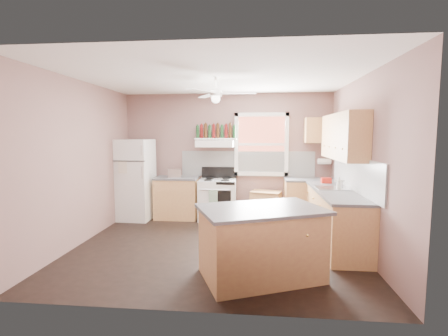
# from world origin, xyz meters

# --- Properties ---
(floor) EXTENTS (4.50, 4.50, 0.00)m
(floor) POSITION_xyz_m (0.00, 0.00, 0.00)
(floor) COLOR black
(floor) RESTS_ON ground
(ceiling) EXTENTS (4.50, 4.50, 0.00)m
(ceiling) POSITION_xyz_m (0.00, 0.00, 2.70)
(ceiling) COLOR white
(ceiling) RESTS_ON ground
(wall_back) EXTENTS (4.50, 0.05, 2.70)m
(wall_back) POSITION_xyz_m (0.00, 2.02, 1.35)
(wall_back) COLOR #7A5954
(wall_back) RESTS_ON ground
(wall_right) EXTENTS (0.05, 4.00, 2.70)m
(wall_right) POSITION_xyz_m (2.27, 0.00, 1.35)
(wall_right) COLOR #7A5954
(wall_right) RESTS_ON ground
(wall_left) EXTENTS (0.05, 4.00, 2.70)m
(wall_left) POSITION_xyz_m (-2.27, 0.00, 1.35)
(wall_left) COLOR #7A5954
(wall_left) RESTS_ON ground
(backsplash_back) EXTENTS (2.90, 0.03, 0.55)m
(backsplash_back) POSITION_xyz_m (0.45, 1.99, 1.18)
(backsplash_back) COLOR white
(backsplash_back) RESTS_ON wall_back
(backsplash_right) EXTENTS (0.03, 2.60, 0.55)m
(backsplash_right) POSITION_xyz_m (2.23, 0.30, 1.18)
(backsplash_right) COLOR white
(backsplash_right) RESTS_ON wall_right
(window_view) EXTENTS (1.00, 0.02, 1.20)m
(window_view) POSITION_xyz_m (0.75, 1.98, 1.60)
(window_view) COLOR brown
(window_view) RESTS_ON wall_back
(window_frame) EXTENTS (1.16, 0.07, 1.36)m
(window_frame) POSITION_xyz_m (0.75, 1.96, 1.60)
(window_frame) COLOR white
(window_frame) RESTS_ON wall_back
(refrigerator) EXTENTS (0.75, 0.73, 1.71)m
(refrigerator) POSITION_xyz_m (-1.94, 1.54, 0.85)
(refrigerator) COLOR white
(refrigerator) RESTS_ON floor
(base_cabinet_left) EXTENTS (0.90, 0.60, 0.86)m
(base_cabinet_left) POSITION_xyz_m (-1.06, 1.70, 0.43)
(base_cabinet_left) COLOR #B2784A
(base_cabinet_left) RESTS_ON floor
(counter_left) EXTENTS (0.92, 0.62, 0.04)m
(counter_left) POSITION_xyz_m (-1.06, 1.70, 0.88)
(counter_left) COLOR #4A4A4C
(counter_left) RESTS_ON base_cabinet_left
(toaster) EXTENTS (0.31, 0.23, 0.18)m
(toaster) POSITION_xyz_m (-1.09, 1.60, 0.99)
(toaster) COLOR silver
(toaster) RESTS_ON counter_left
(stove) EXTENTS (0.79, 0.66, 0.86)m
(stove) POSITION_xyz_m (-0.17, 1.66, 0.43)
(stove) COLOR white
(stove) RESTS_ON floor
(range_hood) EXTENTS (0.78, 0.50, 0.14)m
(range_hood) POSITION_xyz_m (-0.23, 1.75, 1.62)
(range_hood) COLOR white
(range_hood) RESTS_ON wall_back
(bottle_shelf) EXTENTS (0.90, 0.26, 0.03)m
(bottle_shelf) POSITION_xyz_m (-0.23, 1.87, 1.72)
(bottle_shelf) COLOR white
(bottle_shelf) RESTS_ON range_hood
(cart) EXTENTS (0.70, 0.56, 0.61)m
(cart) POSITION_xyz_m (0.86, 1.75, 0.31)
(cart) COLOR #B2784A
(cart) RESTS_ON floor
(base_cabinet_corner) EXTENTS (1.00, 0.60, 0.86)m
(base_cabinet_corner) POSITION_xyz_m (1.75, 1.70, 0.43)
(base_cabinet_corner) COLOR #B2784A
(base_cabinet_corner) RESTS_ON floor
(base_cabinet_right) EXTENTS (0.60, 2.20, 0.86)m
(base_cabinet_right) POSITION_xyz_m (1.95, 0.30, 0.43)
(base_cabinet_right) COLOR #B2784A
(base_cabinet_right) RESTS_ON floor
(counter_corner) EXTENTS (1.02, 0.62, 0.04)m
(counter_corner) POSITION_xyz_m (1.75, 1.70, 0.88)
(counter_corner) COLOR #4A4A4C
(counter_corner) RESTS_ON base_cabinet_corner
(counter_right) EXTENTS (0.62, 2.22, 0.04)m
(counter_right) POSITION_xyz_m (1.94, 0.30, 0.88)
(counter_right) COLOR #4A4A4C
(counter_right) RESTS_ON base_cabinet_right
(sink) EXTENTS (0.55, 0.45, 0.03)m
(sink) POSITION_xyz_m (1.94, 0.50, 0.90)
(sink) COLOR silver
(sink) RESTS_ON counter_right
(faucet) EXTENTS (0.03, 0.03, 0.14)m
(faucet) POSITION_xyz_m (2.10, 0.50, 0.97)
(faucet) COLOR silver
(faucet) RESTS_ON sink
(upper_cabinet_right) EXTENTS (0.33, 1.80, 0.76)m
(upper_cabinet_right) POSITION_xyz_m (2.08, 0.50, 1.78)
(upper_cabinet_right) COLOR #B2784A
(upper_cabinet_right) RESTS_ON wall_right
(upper_cabinet_corner) EXTENTS (0.60, 0.33, 0.52)m
(upper_cabinet_corner) POSITION_xyz_m (1.95, 1.83, 1.90)
(upper_cabinet_corner) COLOR #B2784A
(upper_cabinet_corner) RESTS_ON wall_back
(paper_towel) EXTENTS (0.26, 0.12, 0.12)m
(paper_towel) POSITION_xyz_m (2.07, 1.86, 1.25)
(paper_towel) COLOR white
(paper_towel) RESTS_ON wall_back
(island) EXTENTS (1.66, 1.37, 0.86)m
(island) POSITION_xyz_m (0.71, -1.10, 0.43)
(island) COLOR #B2784A
(island) RESTS_ON floor
(island_top) EXTENTS (1.76, 1.48, 0.04)m
(island_top) POSITION_xyz_m (0.71, -1.10, 0.88)
(island_top) COLOR #4A4A4C
(island_top) RESTS_ON island
(ceiling_fan_hub) EXTENTS (0.20, 0.20, 0.08)m
(ceiling_fan_hub) POSITION_xyz_m (0.00, 0.00, 2.45)
(ceiling_fan_hub) COLOR white
(ceiling_fan_hub) RESTS_ON ceiling
(soap_bottle) EXTENTS (0.09, 0.09, 0.22)m
(soap_bottle) POSITION_xyz_m (2.01, 0.35, 1.01)
(soap_bottle) COLOR silver
(soap_bottle) RESTS_ON counter_right
(red_caddy) EXTENTS (0.18, 0.12, 0.10)m
(red_caddy) POSITION_xyz_m (1.96, 1.11, 0.95)
(red_caddy) COLOR #B0190F
(red_caddy) RESTS_ON counter_right
(wine_bottles) EXTENTS (0.86, 0.06, 0.31)m
(wine_bottles) POSITION_xyz_m (-0.23, 1.87, 1.88)
(wine_bottles) COLOR #143819
(wine_bottles) RESTS_ON bottle_shelf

